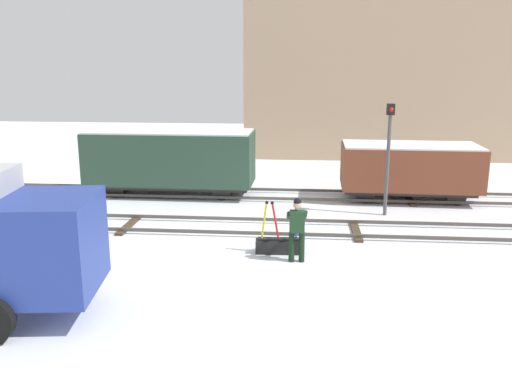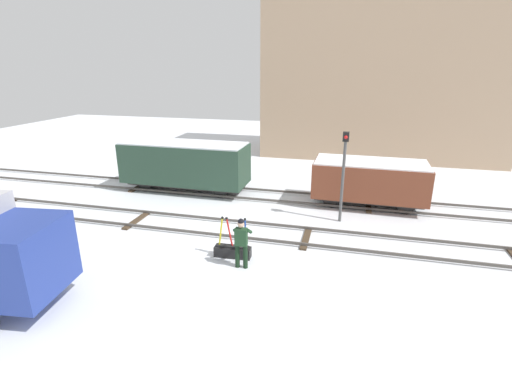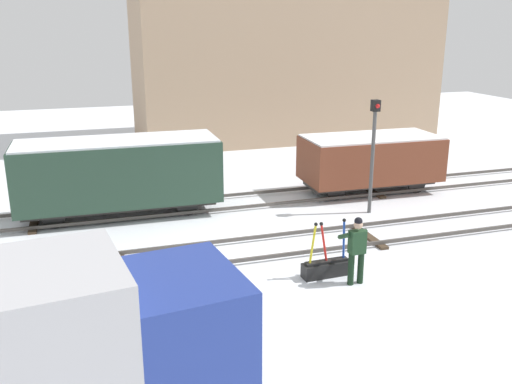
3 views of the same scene
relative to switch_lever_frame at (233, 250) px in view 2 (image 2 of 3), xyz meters
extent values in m
plane|color=silver|center=(-1.27, 1.99, -0.25)|extent=(60.00, 60.00, 0.00)
cube|color=#4C4742|center=(-1.27, 1.27, -0.12)|extent=(44.00, 0.07, 0.10)
cube|color=#4C4742|center=(-1.27, 2.71, -0.12)|extent=(44.00, 0.07, 0.10)
cube|color=#423323|center=(-11.83, 1.99, -0.21)|extent=(0.24, 1.94, 0.08)
cube|color=#423323|center=(-4.79, 1.99, -0.21)|extent=(0.24, 1.94, 0.08)
cube|color=#423323|center=(2.25, 1.99, -0.21)|extent=(0.24, 1.94, 0.08)
cube|color=#4C4742|center=(-1.27, 5.46, -0.12)|extent=(44.00, 0.07, 0.10)
cube|color=#4C4742|center=(-1.27, 6.90, -0.12)|extent=(44.00, 0.07, 0.10)
cube|color=#423323|center=(-7.14, 6.18, -0.21)|extent=(0.24, 1.94, 0.08)
cube|color=#423323|center=(4.59, 6.18, -0.21)|extent=(0.24, 1.94, 0.08)
cube|color=black|center=(0.00, 0.00, -0.07)|extent=(1.26, 0.42, 0.36)
cube|color=black|center=(0.00, 0.00, 0.14)|extent=(1.12, 0.25, 0.06)
cylinder|color=yellow|center=(-0.39, -0.02, 0.63)|extent=(0.20, 0.06, 1.05)
sphere|color=black|center=(-0.33, -0.02, 1.15)|extent=(0.09, 0.09, 0.09)
cylinder|color=red|center=(-0.09, 0.00, 0.63)|extent=(0.24, 0.07, 1.04)
sphere|color=black|center=(-0.18, -0.01, 1.15)|extent=(0.09, 0.09, 0.09)
cylinder|color=#1E47B7|center=(0.45, 0.02, 0.64)|extent=(0.09, 0.06, 1.05)
sphere|color=black|center=(0.44, 0.02, 1.16)|extent=(0.09, 0.09, 0.09)
cylinder|color=black|center=(0.36, -0.61, 0.15)|extent=(0.15, 0.15, 0.79)
cylinder|color=black|center=(0.62, -0.60, 0.15)|extent=(0.15, 0.15, 0.79)
cube|color=#1E3D23|center=(0.49, -0.60, 0.83)|extent=(0.39, 0.26, 0.56)
sphere|color=tan|center=(0.49, -0.60, 1.26)|extent=(0.21, 0.21, 0.21)
sphere|color=black|center=(0.49, -0.60, 1.34)|extent=(0.19, 0.19, 0.19)
cylinder|color=#1E3D23|center=(0.27, -0.38, 0.92)|extent=(0.13, 0.53, 0.33)
cylinder|color=#1E3D23|center=(0.69, -0.37, 0.94)|extent=(0.13, 0.52, 0.36)
cube|color=navy|center=(-4.38, -4.04, 1.25)|extent=(2.15, 2.32, 1.90)
cube|color=black|center=(-3.48, -3.93, 1.59)|extent=(0.26, 1.78, 0.76)
cylinder|color=black|center=(-5.25, -3.02, 0.20)|extent=(0.92, 0.36, 0.90)
cylinder|color=#4C4C4C|center=(3.39, 4.03, 1.43)|extent=(0.12, 0.12, 3.36)
cube|color=black|center=(3.39, 4.03, 3.29)|extent=(0.24, 0.24, 0.36)
sphere|color=red|center=(3.39, 3.90, 3.29)|extent=(0.14, 0.14, 0.14)
cube|color=tan|center=(5.33, 17.55, 5.32)|extent=(15.77, 6.20, 11.13)
cube|color=#2D2B28|center=(-4.45, 6.18, 0.15)|extent=(6.03, 1.38, 0.20)
cube|color=#284233|center=(-4.45, 6.18, 1.23)|extent=(6.36, 2.25, 1.95)
cube|color=silver|center=(-4.45, 6.18, 2.23)|extent=(6.23, 2.16, 0.06)
cylinder|color=black|center=(-6.52, 5.62, 0.10)|extent=(0.70, 0.11, 0.70)
cylinder|color=black|center=(-6.50, 6.80, 0.10)|extent=(0.70, 0.11, 0.70)
cylinder|color=black|center=(-2.41, 5.56, 0.10)|extent=(0.70, 0.11, 0.70)
cylinder|color=black|center=(-2.39, 6.75, 0.10)|extent=(0.70, 0.11, 0.70)
cube|color=#2D2B28|center=(4.53, 6.18, 0.15)|extent=(4.73, 1.48, 0.20)
cube|color=brown|center=(4.53, 6.18, 1.02)|extent=(5.00, 2.41, 1.54)
cube|color=white|center=(4.53, 6.18, 1.82)|extent=(4.90, 2.31, 0.06)
cylinder|color=black|center=(2.91, 5.59, 0.10)|extent=(0.70, 0.12, 0.70)
cylinder|color=black|center=(2.94, 6.85, 0.10)|extent=(0.70, 0.12, 0.70)
cylinder|color=black|center=(6.13, 5.51, 0.10)|extent=(0.70, 0.12, 0.70)
cylinder|color=black|center=(6.16, 6.77, 0.10)|extent=(0.70, 0.12, 0.70)
camera|label=1|loc=(0.60, -13.56, 4.69)|focal=37.38mm
camera|label=2|loc=(3.57, -10.89, 5.92)|focal=26.51mm
camera|label=3|loc=(-5.50, -11.59, 5.76)|focal=39.33mm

